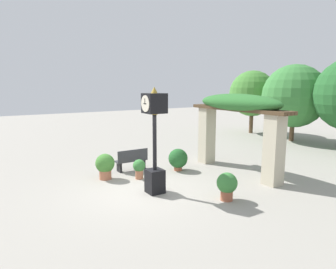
# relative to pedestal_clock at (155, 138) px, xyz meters

# --- Properties ---
(ground_plane) EXTENTS (60.00, 60.00, 0.00)m
(ground_plane) POSITION_rel_pedestal_clock_xyz_m (-0.34, -0.24, -1.80)
(ground_plane) COLOR gray
(pedestal_clock) EXTENTS (0.62, 0.67, 3.42)m
(pedestal_clock) POSITION_rel_pedestal_clock_xyz_m (0.00, 0.00, 0.00)
(pedestal_clock) COLOR black
(pedestal_clock) RESTS_ON ground
(pergola) EXTENTS (4.81, 1.15, 3.14)m
(pergola) POSITION_rel_pedestal_clock_xyz_m (-0.34, 3.91, 0.53)
(pergola) COLOR #BCB299
(pergola) RESTS_ON ground
(potted_plant_near_left) EXTENTS (0.71, 0.71, 0.96)m
(potted_plant_near_left) POSITION_rel_pedestal_clock_xyz_m (-2.23, -0.87, -1.26)
(potted_plant_near_left) COLOR #B26B4C
(potted_plant_near_left) RESTS_ON ground
(potted_plant_near_right) EXTENTS (0.47, 0.47, 0.74)m
(potted_plant_near_right) POSITION_rel_pedestal_clock_xyz_m (-1.59, 0.22, -1.36)
(potted_plant_near_right) COLOR #B26B4C
(potted_plant_near_right) RESTS_ON ground
(potted_plant_far_left) EXTENTS (0.63, 0.63, 0.86)m
(potted_plant_far_left) POSITION_rel_pedestal_clock_xyz_m (1.72, 1.54, -1.31)
(potted_plant_far_left) COLOR #9E563D
(potted_plant_far_left) RESTS_ON ground
(potted_plant_far_right) EXTENTS (0.79, 0.79, 0.90)m
(potted_plant_far_right) POSITION_rel_pedestal_clock_xyz_m (-1.75, 2.08, -1.30)
(potted_plant_far_right) COLOR #9E563D
(potted_plant_far_right) RESTS_ON ground
(park_bench) EXTENTS (0.42, 1.32, 0.89)m
(park_bench) POSITION_rel_pedestal_clock_xyz_m (-2.75, 0.46, -1.37)
(park_bench) COLOR #38383D
(park_bench) RESTS_ON ground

